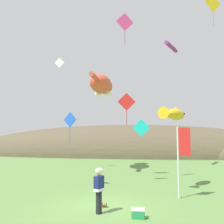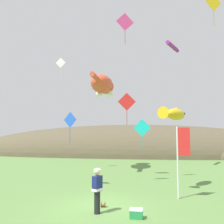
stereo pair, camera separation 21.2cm
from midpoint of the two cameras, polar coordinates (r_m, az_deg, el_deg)
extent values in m
plane|color=#5B8442|center=(11.46, -2.33, -21.05)|extent=(120.00, 120.00, 0.00)
ellipsoid|color=brown|center=(37.08, 4.85, -9.78)|extent=(51.83, 12.16, 8.86)
cylinder|color=black|center=(10.59, -2.80, -19.93)|extent=(0.24, 0.24, 0.88)
cube|color=navy|center=(10.43, -2.78, -16.00)|extent=(0.40, 0.47, 0.60)
cube|color=white|center=(10.48, -2.79, -17.29)|extent=(0.42, 0.49, 0.10)
sphere|color=beige|center=(10.35, -2.77, -13.77)|extent=(0.20, 0.20, 0.20)
cylinder|color=beige|center=(10.34, -2.77, -13.28)|extent=(0.30, 0.30, 0.09)
cylinder|color=beige|center=(10.33, -2.77, -12.95)|extent=(0.20, 0.20, 0.07)
cylinder|color=olive|center=(11.52, -1.47, -20.39)|extent=(0.16, 0.17, 0.17)
cylinder|color=brown|center=(11.53, -1.88, -20.37)|extent=(0.02, 0.22, 0.22)
cylinder|color=brown|center=(11.50, -1.06, -20.41)|extent=(0.02, 0.22, 0.22)
cube|color=#268C4C|center=(10.18, 6.21, -22.24)|extent=(0.49, 0.34, 0.30)
cube|color=white|center=(10.13, 6.20, -21.27)|extent=(0.50, 0.35, 0.06)
cylinder|color=silver|center=(13.01, 15.24, -11.01)|extent=(0.08, 0.08, 3.53)
cube|color=red|center=(12.98, 16.55, -6.50)|extent=(0.60, 0.03, 1.40)
ellipsoid|color=#E04C33|center=(21.94, -2.11, 6.42)|extent=(1.87, 3.43, 1.61)
ellipsoid|color=white|center=(22.04, -2.02, 5.61)|extent=(1.04, 2.22, 0.88)
sphere|color=#E04C33|center=(23.98, -1.09, 5.84)|extent=(1.45, 1.45, 1.45)
cone|color=#4E1A11|center=(24.16, -2.03, 7.04)|extent=(0.53, 0.53, 0.48)
cone|color=#4E1A11|center=(24.01, -0.15, 7.11)|extent=(0.53, 0.53, 0.48)
sphere|color=white|center=(23.05, -2.70, 4.15)|extent=(0.58, 0.58, 0.58)
sphere|color=white|center=(22.87, -0.31, 4.22)|extent=(0.58, 0.58, 0.58)
cylinder|color=#E04C33|center=(19.50, -3.64, 8.11)|extent=(0.44, 1.78, 0.39)
ellipsoid|color=gold|center=(15.18, 14.77, -0.51)|extent=(1.62, 2.01, 0.68)
cone|color=gold|center=(14.04, 12.59, -0.21)|extent=(0.90, 0.88, 0.68)
cone|color=gold|center=(15.26, 14.83, 0.55)|extent=(0.43, 0.43, 0.32)
sphere|color=black|center=(15.66, 16.49, -0.39)|extent=(0.16, 0.16, 0.16)
cylinder|color=#8C268C|center=(24.61, 13.95, 14.32)|extent=(1.48, 2.62, 0.36)
torus|color=white|center=(25.83, 14.95, 13.41)|extent=(0.42, 0.24, 0.44)
cube|color=red|center=(16.11, 3.78, 2.35)|extent=(1.15, 0.26, 1.17)
cylinder|color=black|center=(16.12, 3.79, 2.35)|extent=(0.77, 0.18, 0.02)
cube|color=maroon|center=(16.02, 3.80, -1.32)|extent=(0.03, 0.01, 0.90)
cube|color=#19BFBF|center=(19.25, 7.22, -3.58)|extent=(1.34, 0.20, 1.35)
cylinder|color=black|center=(19.26, 7.22, -3.58)|extent=(0.90, 0.14, 0.02)
cube|color=#118585|center=(19.26, 7.25, -6.93)|extent=(0.03, 0.01, 0.90)
cube|color=blue|center=(15.07, -9.15, -1.76)|extent=(0.89, 0.38, 0.95)
cylinder|color=black|center=(15.08, -9.14, -1.76)|extent=(0.60, 0.26, 0.02)
cube|color=#1A3E97|center=(15.05, -9.20, -5.28)|extent=(0.03, 0.02, 0.90)
cube|color=yellow|center=(17.94, 22.47, 22.28)|extent=(1.11, 0.66, 1.28)
cylinder|color=black|center=(17.95, 22.46, 22.26)|extent=(0.75, 0.45, 0.02)
cube|color=#A98511|center=(17.48, 22.59, 19.09)|extent=(0.03, 0.02, 0.90)
cube|color=white|center=(22.68, -11.39, 10.98)|extent=(0.90, 0.05, 0.90)
cylinder|color=black|center=(22.69, -11.38, 10.97)|extent=(0.61, 0.04, 0.02)
cube|color=#A9A9A9|center=(22.45, -11.43, 8.76)|extent=(0.03, 0.01, 0.90)
cube|color=#E53F8C|center=(17.24, 3.36, 19.88)|extent=(1.12, 0.47, 1.20)
cylinder|color=black|center=(17.25, 3.36, 19.86)|extent=(0.75, 0.32, 0.02)
cube|color=#A02C62|center=(16.83, 3.38, 16.63)|extent=(0.03, 0.02, 0.90)
camera|label=1|loc=(0.11, -89.59, -0.03)|focal=40.00mm
camera|label=2|loc=(0.11, 90.41, 0.03)|focal=40.00mm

